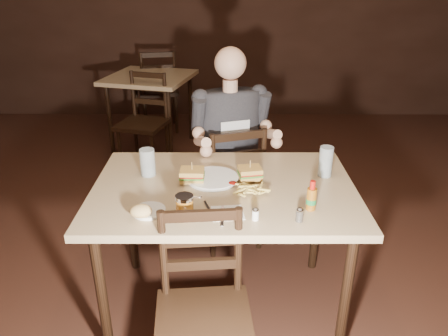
{
  "coord_description": "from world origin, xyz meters",
  "views": [
    {
      "loc": [
        -0.01,
        -2.02,
        1.79
      ],
      "look_at": [
        -0.02,
        -0.01,
        0.85
      ],
      "focal_mm": 35.0,
      "sensor_mm": 36.0,
      "label": 1
    }
  ],
  "objects_px": {
    "bg_chair_near": "(142,124)",
    "syrup_dispenser": "(185,206)",
    "bg_table": "(150,84)",
    "hot_sauce": "(312,195)",
    "glass_right": "(326,162)",
    "bg_chair_far": "(159,90)",
    "diner": "(232,121)",
    "main_table": "(224,199)",
    "chair_near": "(204,322)",
    "chair_far": "(229,184)",
    "glass_left": "(148,162)",
    "dinner_plate": "(213,179)",
    "side_plate": "(149,212)"
  },
  "relations": [
    {
      "from": "bg_table",
      "to": "dinner_plate",
      "type": "relative_size",
      "value": 3.75
    },
    {
      "from": "bg_table",
      "to": "bg_chair_near",
      "type": "bearing_deg",
      "value": -90.0
    },
    {
      "from": "bg_chair_near",
      "to": "diner",
      "type": "distance_m",
      "value": 1.57
    },
    {
      "from": "chair_near",
      "to": "bg_chair_far",
      "type": "relative_size",
      "value": 0.92
    },
    {
      "from": "bg_chair_near",
      "to": "chair_near",
      "type": "bearing_deg",
      "value": -58.57
    },
    {
      "from": "main_table",
      "to": "chair_near",
      "type": "relative_size",
      "value": 1.53
    },
    {
      "from": "glass_right",
      "to": "syrup_dispenser",
      "type": "distance_m",
      "value": 0.82
    },
    {
      "from": "bg_chair_near",
      "to": "diner",
      "type": "relative_size",
      "value": 0.99
    },
    {
      "from": "diner",
      "to": "bg_chair_near",
      "type": "bearing_deg",
      "value": 105.48
    },
    {
      "from": "syrup_dispenser",
      "to": "hot_sauce",
      "type": "bearing_deg",
      "value": 6.29
    },
    {
      "from": "bg_chair_near",
      "to": "dinner_plate",
      "type": "distance_m",
      "value": 1.99
    },
    {
      "from": "bg_chair_far",
      "to": "diner",
      "type": "xyz_separation_m",
      "value": [
        0.82,
        -2.36,
        0.43
      ]
    },
    {
      "from": "main_table",
      "to": "diner",
      "type": "bearing_deg",
      "value": 85.87
    },
    {
      "from": "chair_far",
      "to": "side_plate",
      "type": "distance_m",
      "value": 1.06
    },
    {
      "from": "glass_left",
      "to": "dinner_plate",
      "type": "bearing_deg",
      "value": -10.68
    },
    {
      "from": "dinner_plate",
      "to": "glass_left",
      "type": "height_order",
      "value": "glass_left"
    },
    {
      "from": "bg_chair_near",
      "to": "syrup_dispenser",
      "type": "xyz_separation_m",
      "value": [
        0.6,
        -2.18,
        0.38
      ]
    },
    {
      "from": "bg_chair_far",
      "to": "hot_sauce",
      "type": "xyz_separation_m",
      "value": [
        1.17,
        -3.22,
        0.37
      ]
    },
    {
      "from": "chair_near",
      "to": "side_plate",
      "type": "xyz_separation_m",
      "value": [
        -0.26,
        0.32,
        0.34
      ]
    },
    {
      "from": "bg_table",
      "to": "glass_left",
      "type": "relative_size",
      "value": 6.65
    },
    {
      "from": "side_plate",
      "to": "glass_left",
      "type": "bearing_deg",
      "value": 99.59
    },
    {
      "from": "main_table",
      "to": "bg_table",
      "type": "height_order",
      "value": "same"
    },
    {
      "from": "main_table",
      "to": "glass_left",
      "type": "distance_m",
      "value": 0.45
    },
    {
      "from": "bg_table",
      "to": "main_table",
      "type": "bearing_deg",
      "value": -72.42
    },
    {
      "from": "syrup_dispenser",
      "to": "side_plate",
      "type": "distance_m",
      "value": 0.17
    },
    {
      "from": "chair_far",
      "to": "glass_right",
      "type": "height_order",
      "value": "glass_right"
    },
    {
      "from": "hot_sauce",
      "to": "glass_right",
      "type": "bearing_deg",
      "value": 69.09
    },
    {
      "from": "bg_chair_far",
      "to": "bg_chair_near",
      "type": "height_order",
      "value": "bg_chair_far"
    },
    {
      "from": "side_plate",
      "to": "dinner_plate",
      "type": "bearing_deg",
      "value": 49.44
    },
    {
      "from": "chair_far",
      "to": "glass_left",
      "type": "height_order",
      "value": "glass_left"
    },
    {
      "from": "main_table",
      "to": "side_plate",
      "type": "relative_size",
      "value": 9.12
    },
    {
      "from": "hot_sauce",
      "to": "glass_left",
      "type": "bearing_deg",
      "value": 156.02
    },
    {
      "from": "diner",
      "to": "side_plate",
      "type": "bearing_deg",
      "value": -130.79
    },
    {
      "from": "main_table",
      "to": "side_plate",
      "type": "xyz_separation_m",
      "value": [
        -0.34,
        -0.26,
        0.08
      ]
    },
    {
      "from": "diner",
      "to": "glass_right",
      "type": "bearing_deg",
      "value": -63.2
    },
    {
      "from": "main_table",
      "to": "glass_right",
      "type": "height_order",
      "value": "glass_right"
    },
    {
      "from": "bg_chair_far",
      "to": "bg_table",
      "type": "bearing_deg",
      "value": 78.59
    },
    {
      "from": "chair_near",
      "to": "glass_left",
      "type": "xyz_separation_m",
      "value": [
        -0.32,
        0.71,
        0.41
      ]
    },
    {
      "from": "bg_chair_near",
      "to": "syrup_dispenser",
      "type": "distance_m",
      "value": 2.29
    },
    {
      "from": "bg_table",
      "to": "syrup_dispenser",
      "type": "distance_m",
      "value": 2.8
    },
    {
      "from": "bg_table",
      "to": "chair_near",
      "type": "xyz_separation_m",
      "value": [
        0.69,
        -3.02,
        -0.25
      ]
    },
    {
      "from": "bg_table",
      "to": "chair_far",
      "type": "relative_size",
      "value": 1.1
    },
    {
      "from": "chair_far",
      "to": "glass_left",
      "type": "bearing_deg",
      "value": 33.71
    },
    {
      "from": "dinner_plate",
      "to": "side_plate",
      "type": "height_order",
      "value": "dinner_plate"
    },
    {
      "from": "dinner_plate",
      "to": "syrup_dispenser",
      "type": "height_order",
      "value": "syrup_dispenser"
    },
    {
      "from": "main_table",
      "to": "bg_chair_near",
      "type": "distance_m",
      "value": 2.06
    },
    {
      "from": "bg_chair_near",
      "to": "hot_sauce",
      "type": "distance_m",
      "value": 2.45
    },
    {
      "from": "main_table",
      "to": "bg_chair_near",
      "type": "height_order",
      "value": "bg_chair_near"
    },
    {
      "from": "glass_left",
      "to": "syrup_dispenser",
      "type": "xyz_separation_m",
      "value": [
        0.23,
        -0.42,
        -0.02
      ]
    },
    {
      "from": "bg_chair_near",
      "to": "glass_left",
      "type": "distance_m",
      "value": 1.84
    }
  ]
}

